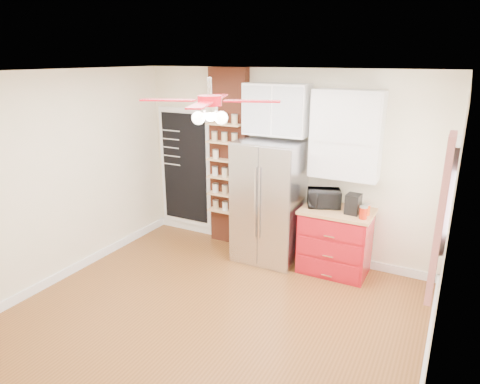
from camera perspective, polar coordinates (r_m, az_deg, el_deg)
The scene contains 21 objects.
floor at distance 5.14m, azimuth -3.46°, elevation -16.01°, with size 4.50×4.50×0.00m, color brown.
ceiling at distance 4.28m, azimuth -4.15°, elevation 15.66°, with size 4.50×4.50×0.00m, color white.
wall_back at distance 6.26m, azimuth 5.76°, elevation 3.72°, with size 4.50×0.02×2.70m, color #F6E7C6.
wall_front at distance 3.16m, azimuth -23.37°, elevation -12.23°, with size 4.50×0.02×2.70m, color #F6E7C6.
wall_left at distance 5.97m, azimuth -22.59°, elevation 1.77°, with size 0.02×4.00×2.70m, color #F6E7C6.
wall_right at distance 3.94m, azimuth 25.67°, elevation -6.50°, with size 0.02×4.00×2.70m, color #F6E7C6.
chalkboard at distance 7.07m, azimuth -7.30°, elevation 3.21°, with size 0.95×0.05×1.95m.
brick_pillar at distance 6.54m, azimuth -1.44°, elevation 4.42°, with size 0.60×0.16×2.70m, color brown.
fridge at distance 6.08m, azimuth 3.88°, elevation -1.31°, with size 0.90×0.70×1.75m, color silver.
upper_glass_cabinet at distance 5.97m, azimuth 4.90°, elevation 10.89°, with size 0.90×0.35×0.70m, color white.
red_cabinet at distance 5.99m, azimuth 12.56°, elevation -6.37°, with size 0.94×0.64×0.90m.
upper_shelf_unit at distance 5.74m, azimuth 13.97°, elevation 7.39°, with size 0.90×0.30×1.15m, color white.
window at distance 4.73m, azimuth 26.30°, elevation -0.13°, with size 0.04×0.75×1.05m, color white.
curtain at distance 4.23m, azimuth 25.15°, elevation -3.35°, with size 0.06×0.40×1.55m, color red.
ceiling_fan at distance 4.30m, azimuth -4.07°, elevation 11.98°, with size 1.40×1.40×0.44m.
toaster_oven at distance 5.87m, azimuth 11.12°, elevation -0.82°, with size 0.43×0.29×0.24m, color black.
coffee_maker at distance 5.69m, azimuth 14.85°, elevation -1.55°, with size 0.17×0.19×0.26m, color black.
canister_left at distance 5.56m, azimuth 16.11°, elevation -2.73°, with size 0.10×0.10×0.15m, color #B41F0A.
canister_right at distance 5.71m, azimuth 16.44°, elevation -2.29°, with size 0.10×0.10×0.14m, color red.
pantry_jar_oats at distance 6.45m, azimuth -3.26°, elevation 5.02°, with size 0.09×0.09×0.13m, color beige.
pantry_jar_beans at distance 6.35m, azimuth -0.84°, elevation 4.83°, with size 0.09×0.09×0.13m, color olive.
Camera 1 is at (2.24, -3.65, 2.84)m, focal length 32.00 mm.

